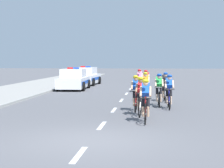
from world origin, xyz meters
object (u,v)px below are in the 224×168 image
object	(u,v)px
cyclist_second	(141,96)
cyclist_seventh	(165,86)
cyclist_fifth	(159,89)
cyclist_sixth	(146,86)
police_car_second	(86,77)
cyclist_third	(136,92)
cyclist_fourth	(169,91)
cyclist_lead	(146,100)
cyclist_eighth	(146,82)
police_car_nearest	(74,80)
cyclist_ninth	(140,80)

from	to	relation	value
cyclist_second	cyclist_seventh	bearing A→B (deg)	78.43
cyclist_second	cyclist_fifth	bearing A→B (deg)	77.46
cyclist_sixth	police_car_second	size ratio (longest dim) A/B	0.38
cyclist_third	police_car_second	xyz separation A→B (m)	(-4.98, 16.39, -0.11)
cyclist_fourth	police_car_second	distance (m)	16.73
cyclist_lead	cyclist_sixth	size ratio (longest dim) A/B	1.00
cyclist_fourth	cyclist_fifth	xyz separation A→B (m)	(-0.43, 0.96, 0.00)
cyclist_second	cyclist_eighth	distance (m)	9.06
cyclist_eighth	cyclist_fifth	bearing A→B (deg)	-83.11
cyclist_fifth	police_car_nearest	distance (m)	11.08
cyclist_fourth	cyclist_sixth	xyz separation A→B (m)	(-1.09, 2.95, 0.00)
cyclist_sixth	police_car_second	distance (m)	13.59
police_car_second	cyclist_seventh	bearing A→B (deg)	-63.42
cyclist_third	police_car_nearest	world-z (taller)	police_car_nearest
cyclist_sixth	cyclist_ninth	size ratio (longest dim) A/B	1.00
cyclist_lead	cyclist_ninth	size ratio (longest dim) A/B	1.00
cyclist_third	police_car_second	bearing A→B (deg)	106.89
cyclist_fourth	cyclist_sixth	bearing A→B (deg)	110.17
cyclist_lead	police_car_nearest	xyz separation A→B (m)	(-5.44, 14.18, -0.11)
cyclist_second	cyclist_ninth	xyz separation A→B (m)	(-0.44, 10.66, 0.00)
cyclist_fifth	cyclist_eighth	distance (m)	5.86
cyclist_third	cyclist_sixth	size ratio (longest dim) A/B	1.00
cyclist_sixth	cyclist_fifth	bearing A→B (deg)	-71.82
cyclist_sixth	cyclist_lead	bearing A→B (deg)	-88.87
cyclist_eighth	police_car_second	size ratio (longest dim) A/B	0.38
cyclist_fifth	cyclist_eighth	bearing A→B (deg)	96.89
cyclist_third	cyclist_ninth	bearing A→B (deg)	91.11
cyclist_second	cyclist_fourth	size ratio (longest dim) A/B	1.00
cyclist_fourth	cyclist_eighth	size ratio (longest dim) A/B	1.00
cyclist_fourth	cyclist_seventh	xyz separation A→B (m)	(-0.09, 2.88, 0.00)
cyclist_fifth	cyclist_third	bearing A→B (deg)	-117.66
cyclist_second	cyclist_fifth	xyz separation A→B (m)	(0.72, 3.25, 0.00)
police_car_nearest	police_car_second	xyz separation A→B (m)	(-0.00, 5.17, 0.00)
cyclist_eighth	cyclist_ninth	world-z (taller)	same
cyclist_seventh	police_car_second	bearing A→B (deg)	116.58
cyclist_lead	police_car_second	distance (m)	20.10
cyclist_third	police_car_nearest	bearing A→B (deg)	113.92
police_car_nearest	police_car_second	world-z (taller)	same
cyclist_fourth	police_car_nearest	world-z (taller)	police_car_nearest
cyclist_ninth	police_car_second	distance (m)	8.57
police_car_nearest	police_car_second	bearing A→B (deg)	90.02
cyclist_third	cyclist_eighth	world-z (taller)	same
cyclist_fourth	police_car_nearest	bearing A→B (deg)	121.82
cyclist_ninth	cyclist_eighth	bearing A→B (deg)	-73.89
cyclist_second	cyclist_third	bearing A→B (deg)	100.82
cyclist_lead	cyclist_sixth	bearing A→B (deg)	91.13
cyclist_ninth	cyclist_third	bearing A→B (deg)	-88.89
cyclist_lead	cyclist_ninth	world-z (taller)	same
cyclist_lead	cyclist_seventh	size ratio (longest dim) A/B	1.00
cyclist_fifth	cyclist_ninth	xyz separation A→B (m)	(-1.16, 7.41, 0.00)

